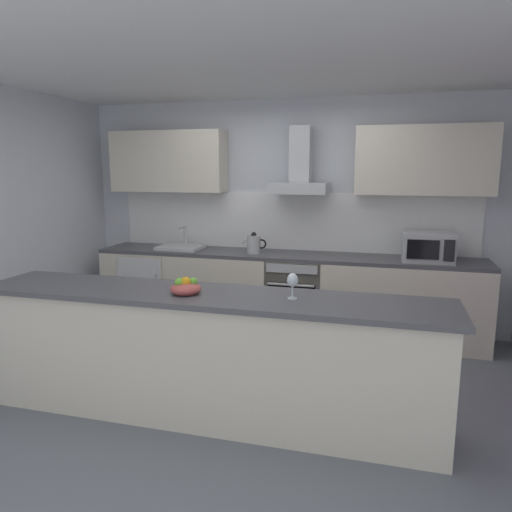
% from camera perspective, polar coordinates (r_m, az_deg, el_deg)
% --- Properties ---
extents(ground, '(5.86, 4.54, 0.02)m').
position_cam_1_polar(ground, '(4.23, -1.11, -15.37)').
color(ground, slate).
extents(ceiling, '(5.86, 4.54, 0.02)m').
position_cam_1_polar(ceiling, '(3.89, -1.25, 21.98)').
color(ceiling, white).
extents(wall_back, '(5.86, 0.12, 2.60)m').
position_cam_1_polar(wall_back, '(5.62, 4.16, 4.94)').
color(wall_back, silver).
rests_on(wall_back, ground).
extents(backsplash_tile, '(4.13, 0.02, 0.66)m').
position_cam_1_polar(backsplash_tile, '(5.55, 4.00, 4.16)').
color(backsplash_tile, white).
extents(counter_back, '(4.28, 0.60, 0.90)m').
position_cam_1_polar(counter_back, '(5.40, 3.25, -4.44)').
color(counter_back, beige).
rests_on(counter_back, ground).
extents(counter_island, '(3.44, 0.64, 0.95)m').
position_cam_1_polar(counter_island, '(3.58, -5.83, -11.76)').
color(counter_island, beige).
rests_on(counter_island, ground).
extents(upper_cabinets, '(4.22, 0.32, 0.70)m').
position_cam_1_polar(upper_cabinets, '(5.37, 3.75, 11.22)').
color(upper_cabinets, beige).
extents(oven, '(0.60, 0.62, 0.80)m').
position_cam_1_polar(oven, '(5.34, 4.80, -4.51)').
color(oven, slate).
rests_on(oven, ground).
extents(refrigerator, '(0.58, 0.60, 0.85)m').
position_cam_1_polar(refrigerator, '(5.92, -12.35, -3.59)').
color(refrigerator, white).
rests_on(refrigerator, ground).
extents(microwave, '(0.50, 0.38, 0.30)m').
position_cam_1_polar(microwave, '(5.13, 19.81, 1.03)').
color(microwave, '#B7BABC').
rests_on(microwave, counter_back).
extents(sink, '(0.50, 0.40, 0.26)m').
position_cam_1_polar(sink, '(5.66, -8.94, 1.09)').
color(sink, silver).
rests_on(sink, counter_back).
extents(kettle, '(0.29, 0.15, 0.24)m').
position_cam_1_polar(kettle, '(5.30, -0.25, 1.44)').
color(kettle, '#B7BABC').
rests_on(kettle, counter_back).
extents(range_hood, '(0.62, 0.45, 0.72)m').
position_cam_1_polar(range_hood, '(5.29, 5.28, 9.88)').
color(range_hood, '#B7BABC').
extents(wine_glass, '(0.08, 0.08, 0.18)m').
position_cam_1_polar(wine_glass, '(3.25, 4.37, -3.00)').
color(wine_glass, silver).
rests_on(wine_glass, counter_island).
extents(fruit_bowl, '(0.22, 0.22, 0.13)m').
position_cam_1_polar(fruit_bowl, '(3.43, -8.37, -3.74)').
color(fruit_bowl, '#B24C47').
rests_on(fruit_bowl, counter_island).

